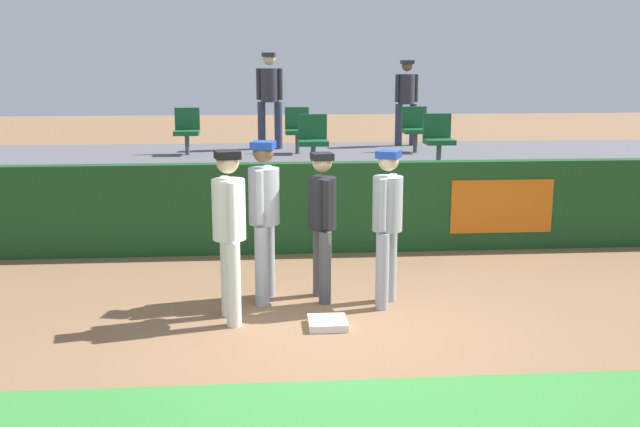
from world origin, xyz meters
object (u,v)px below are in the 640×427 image
(player_coach_visitor, at_px, (264,210))
(seat_back_center, at_px, (297,128))
(player_runner_visitor, at_px, (387,217))
(spectator_capped, at_px, (407,96))
(seat_back_left, at_px, (187,128))
(seat_front_center, at_px, (313,138))
(seat_back_right, at_px, (415,127))
(first_base, at_px, (328,323))
(spectator_hooded, at_px, (270,93))
(seat_front_right, at_px, (438,137))
(player_fielder_home, at_px, (229,224))
(player_umpire, at_px, (322,216))

(player_coach_visitor, relative_size, seat_back_center, 2.20)
(player_runner_visitor, height_order, seat_back_center, seat_back_center)
(player_coach_visitor, relative_size, spectator_capped, 1.09)
(seat_back_left, bearing_deg, spectator_capped, 14.07)
(seat_front_center, bearing_deg, spectator_capped, 54.11)
(seat_back_center, relative_size, seat_back_right, 1.00)
(first_base, xyz_separation_m, seat_front_center, (0.16, 4.50, 1.46))
(seat_front_center, bearing_deg, player_coach_visitor, -102.67)
(seat_front_center, height_order, spectator_hooded, spectator_hooded)
(player_coach_visitor, bearing_deg, seat_front_center, -179.20)
(seat_back_center, xyz_separation_m, spectator_capped, (2.24, 1.06, 0.51))
(first_base, distance_m, spectator_capped, 7.95)
(seat_front_right, bearing_deg, seat_front_center, 180.00)
(player_runner_visitor, xyz_separation_m, spectator_hooded, (-1.21, 6.39, 1.07))
(player_fielder_home, relative_size, seat_front_center, 2.17)
(spectator_hooded, bearing_deg, player_fielder_home, 95.36)
(player_umpire, bearing_deg, seat_front_right, 140.17)
(player_fielder_home, xyz_separation_m, seat_back_right, (3.20, 6.02, 0.45))
(first_base, bearing_deg, seat_back_left, 107.68)
(player_coach_visitor, relative_size, seat_back_right, 2.20)
(first_base, height_order, seat_back_left, seat_back_left)
(seat_front_center, distance_m, seat_back_left, 2.82)
(seat_front_center, distance_m, seat_front_right, 2.05)
(player_runner_visitor, height_order, player_coach_visitor, player_coach_visitor)
(player_coach_visitor, distance_m, player_umpire, 0.66)
(seat_back_right, xyz_separation_m, spectator_capped, (0.04, 1.06, 0.51))
(player_umpire, distance_m, seat_back_center, 5.42)
(first_base, distance_m, player_umpire, 1.31)
(player_runner_visitor, height_order, seat_back_left, seat_back_left)
(seat_front_right, bearing_deg, player_fielder_home, -127.27)
(first_base, relative_size, seat_back_right, 0.48)
(player_umpire, relative_size, seat_back_right, 2.04)
(seat_back_right, distance_m, spectator_capped, 1.18)
(spectator_capped, bearing_deg, seat_back_left, 8.79)
(player_umpire, height_order, seat_front_right, seat_front_right)
(seat_back_left, bearing_deg, player_runner_visitor, -64.16)
(player_coach_visitor, bearing_deg, seat_back_center, -173.31)
(seat_back_left, bearing_deg, player_umpire, -69.43)
(player_fielder_home, bearing_deg, player_coach_visitor, 137.94)
(seat_front_center, xyz_separation_m, seat_back_center, (-0.16, 1.80, -0.00))
(spectator_capped, bearing_deg, seat_back_right, 82.68)
(seat_back_left, bearing_deg, player_fielder_home, -80.53)
(player_fielder_home, xyz_separation_m, player_umpire, (1.02, 0.63, -0.06))
(spectator_hooded, bearing_deg, seat_back_left, 35.91)
(first_base, xyz_separation_m, player_fielder_home, (-1.01, 0.28, 1.01))
(player_umpire, bearing_deg, seat_back_right, 149.52)
(player_coach_visitor, bearing_deg, player_runner_visitor, 92.38)
(seat_back_left, distance_m, seat_back_right, 4.21)
(player_coach_visitor, distance_m, seat_front_right, 4.59)
(seat_back_left, distance_m, spectator_capped, 4.41)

